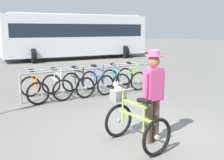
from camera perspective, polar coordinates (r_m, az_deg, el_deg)
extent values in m
plane|color=slate|center=(5.47, 7.40, -11.75)|extent=(80.00, 80.00, 0.00)
cylinder|color=#99999E|center=(7.92, -19.01, -1.90)|extent=(0.06, 0.06, 0.85)
cylinder|color=#99999E|center=(9.84, 7.84, 1.01)|extent=(0.06, 0.06, 0.85)
cylinder|color=#99999E|center=(8.57, -4.14, 2.49)|extent=(4.55, 0.14, 0.05)
torus|color=black|center=(8.69, -17.06, -1.33)|extent=(0.66, 0.11, 0.66)
cylinder|color=#B7B7BC|center=(8.69, -17.06, -1.33)|extent=(0.08, 0.07, 0.08)
torus|color=black|center=(7.71, -15.56, -2.76)|extent=(0.66, 0.11, 0.66)
cylinder|color=#B7B7BC|center=(7.71, -15.56, -2.76)|extent=(0.08, 0.07, 0.08)
cube|color=orange|center=(8.15, -16.44, -0.46)|extent=(0.09, 0.92, 0.04)
cube|color=orange|center=(8.07, -16.45, 1.05)|extent=(0.07, 0.61, 0.04)
cylinder|color=orange|center=(8.32, -16.72, 0.10)|extent=(0.03, 0.03, 0.55)
cube|color=black|center=(8.28, -16.83, 1.97)|extent=(0.13, 0.25, 0.06)
cylinder|color=orange|center=(7.76, -15.88, -0.31)|extent=(0.03, 0.03, 0.63)
cylinder|color=#B7B7BC|center=(7.71, -16.00, 1.99)|extent=(0.52, 0.06, 0.03)
torus|color=black|center=(8.86, -12.84, -0.89)|extent=(0.66, 0.09, 0.66)
cylinder|color=#B7B7BC|center=(8.86, -12.84, -0.89)|extent=(0.08, 0.06, 0.08)
torus|color=black|center=(7.92, -10.48, -2.18)|extent=(0.66, 0.09, 0.66)
cylinder|color=#B7B7BC|center=(7.92, -10.48, -2.18)|extent=(0.08, 0.06, 0.08)
cube|color=silver|center=(8.34, -11.79, 0.01)|extent=(0.04, 0.92, 0.04)
cube|color=silver|center=(8.26, -11.73, 1.49)|extent=(0.04, 0.61, 0.04)
cylinder|color=silver|center=(8.51, -12.22, 0.54)|extent=(0.03, 0.03, 0.55)
cube|color=black|center=(8.46, -12.29, 2.37)|extent=(0.12, 0.24, 0.06)
cylinder|color=silver|center=(7.97, -10.87, 0.20)|extent=(0.03, 0.03, 0.63)
cylinder|color=#B7B7BC|center=(7.92, -10.95, 2.44)|extent=(0.52, 0.03, 0.03)
torus|color=black|center=(9.08, -8.78, -0.46)|extent=(0.66, 0.09, 0.66)
cylinder|color=#B7B7BC|center=(9.08, -8.78, -0.46)|extent=(0.08, 0.06, 0.08)
torus|color=black|center=(8.19, -5.72, -1.62)|extent=(0.66, 0.09, 0.66)
cylinder|color=#B7B7BC|center=(8.19, -5.72, -1.62)|extent=(0.08, 0.06, 0.08)
cube|color=black|center=(8.59, -7.37, 0.46)|extent=(0.07, 0.92, 0.04)
cube|color=black|center=(8.51, -7.25, 1.90)|extent=(0.06, 0.61, 0.04)
cylinder|color=black|center=(8.74, -7.92, 0.96)|extent=(0.03, 0.03, 0.55)
cube|color=black|center=(8.70, -7.96, 2.75)|extent=(0.13, 0.24, 0.06)
cylinder|color=black|center=(8.23, -6.17, 0.67)|extent=(0.03, 0.03, 0.63)
cylinder|color=#B7B7BC|center=(8.18, -6.21, 2.84)|extent=(0.52, 0.05, 0.03)
torus|color=black|center=(9.35, -4.84, -0.04)|extent=(0.66, 0.13, 0.66)
cylinder|color=#B7B7BC|center=(9.35, -4.84, -0.04)|extent=(0.08, 0.07, 0.08)
torus|color=black|center=(8.50, -1.39, -1.11)|extent=(0.66, 0.13, 0.66)
cylinder|color=#B7B7BC|center=(8.50, -1.39, -1.11)|extent=(0.08, 0.07, 0.08)
cube|color=#2D56B7|center=(8.88, -3.21, 0.88)|extent=(0.09, 0.92, 0.04)
cube|color=#2D56B7|center=(8.80, -3.06, 2.27)|extent=(0.07, 0.61, 0.04)
cylinder|color=#2D56B7|center=(9.03, -3.83, 1.35)|extent=(0.03, 0.03, 0.55)
cube|color=black|center=(8.99, -3.85, 3.08)|extent=(0.13, 0.25, 0.06)
cylinder|color=#2D56B7|center=(8.54, -1.85, 1.10)|extent=(0.03, 0.03, 0.63)
cylinder|color=#B7B7BC|center=(8.49, -1.86, 3.20)|extent=(0.52, 0.06, 0.03)
torus|color=black|center=(9.72, -0.54, 0.42)|extent=(0.66, 0.18, 0.66)
cylinder|color=#B7B7BC|center=(9.72, -0.54, 0.42)|extent=(0.09, 0.07, 0.08)
torus|color=black|center=(8.80, 1.97, -0.70)|extent=(0.66, 0.18, 0.66)
cylinder|color=#B7B7BC|center=(8.80, 1.97, -0.70)|extent=(0.09, 0.07, 0.08)
cube|color=teal|center=(9.22, 0.66, 1.26)|extent=(0.18, 0.91, 0.04)
cube|color=teal|center=(9.14, 0.78, 2.60)|extent=(0.13, 0.61, 0.04)
cylinder|color=teal|center=(9.38, 0.21, 1.74)|extent=(0.03, 0.03, 0.55)
cube|color=black|center=(9.34, 0.21, 3.40)|extent=(0.16, 0.26, 0.06)
cylinder|color=teal|center=(8.85, 1.65, 1.45)|extent=(0.03, 0.03, 0.63)
cylinder|color=#B7B7BC|center=(8.81, 1.66, 3.47)|extent=(0.52, 0.11, 0.03)
torus|color=black|center=(10.07, 2.82, 0.78)|extent=(0.66, 0.14, 0.66)
cylinder|color=#B7B7BC|center=(10.07, 2.82, 0.78)|extent=(0.09, 0.07, 0.08)
torus|color=black|center=(9.20, 5.76, -0.24)|extent=(0.66, 0.14, 0.66)
cylinder|color=#B7B7BC|center=(9.20, 5.76, -0.24)|extent=(0.09, 0.07, 0.08)
cube|color=#9ED14C|center=(9.59, 4.24, 1.61)|extent=(0.14, 0.92, 0.04)
cube|color=#9ED14C|center=(9.52, 4.40, 2.91)|extent=(0.11, 0.61, 0.04)
cylinder|color=#9ED14C|center=(9.74, 3.72, 2.06)|extent=(0.03, 0.03, 0.55)
cube|color=black|center=(9.71, 3.74, 3.67)|extent=(0.15, 0.25, 0.06)
cylinder|color=#9ED14C|center=(9.25, 5.41, 1.81)|extent=(0.03, 0.03, 0.63)
cylinder|color=#B7B7BC|center=(9.20, 5.44, 3.75)|extent=(0.52, 0.09, 0.03)
torus|color=black|center=(4.57, 9.61, -11.98)|extent=(0.66, 0.12, 0.66)
cylinder|color=#B7B7BC|center=(4.57, 9.61, -11.98)|extent=(0.09, 0.07, 0.08)
torus|color=black|center=(5.27, 1.43, -8.69)|extent=(0.66, 0.12, 0.66)
cylinder|color=#B7B7BC|center=(5.27, 1.43, -8.69)|extent=(0.09, 0.07, 0.08)
cube|color=#9ED14C|center=(4.83, 5.25, -7.75)|extent=(0.13, 0.92, 0.04)
cube|color=#9ED14C|center=(4.80, 4.90, -5.06)|extent=(0.10, 0.61, 0.04)
cylinder|color=#9ED14C|center=(4.69, 6.79, -7.73)|extent=(0.03, 0.03, 0.55)
cube|color=black|center=(4.61, 6.86, -4.49)|extent=(0.14, 0.25, 0.06)
cylinder|color=#9ED14C|center=(5.08, 2.31, -5.71)|extent=(0.03, 0.03, 0.63)
cylinder|color=#B7B7BC|center=(5.00, 2.34, -2.25)|extent=(0.52, 0.08, 0.03)
cube|color=gray|center=(5.14, 1.32, -3.26)|extent=(0.28, 0.22, 0.22)
ellipsoid|color=beige|center=(5.12, 1.32, -2.18)|extent=(0.19, 0.18, 0.16)
sphere|color=beige|center=(5.16, 0.76, -0.93)|extent=(0.11, 0.11, 0.11)
cylinder|color=brown|center=(5.14, 9.26, -8.41)|extent=(0.14, 0.14, 0.82)
cylinder|color=brown|center=(5.02, 7.85, -8.86)|extent=(0.14, 0.14, 0.82)
cube|color=#E54C8C|center=(4.89, 8.79, -0.87)|extent=(0.36, 0.24, 0.58)
cylinder|color=#E54C8C|center=(5.05, 10.64, -1.15)|extent=(0.09, 0.09, 0.55)
cylinder|color=#E54C8C|center=(4.73, 7.14, -1.85)|extent=(0.09, 0.09, 0.55)
sphere|color=#9E7051|center=(4.82, 8.94, 4.02)|extent=(0.22, 0.22, 0.22)
cylinder|color=#E05999|center=(4.81, 8.97, 5.20)|extent=(0.32, 0.32, 0.02)
cylinder|color=#E05999|center=(4.81, 8.99, 5.79)|extent=(0.20, 0.20, 0.09)
cube|color=silver|center=(19.20, -7.71, 9.46)|extent=(10.17, 3.29, 2.70)
cube|color=#19232D|center=(19.19, -7.74, 10.50)|extent=(9.37, 3.25, 0.84)
cube|color=silver|center=(19.21, -7.82, 13.60)|extent=(9.15, 2.96, 0.08)
cylinder|color=black|center=(17.22, -16.49, 4.96)|extent=(0.32, 0.92, 0.90)
cylinder|color=black|center=(19.67, -17.86, 5.57)|extent=(0.32, 0.92, 0.90)
cylinder|color=black|center=(19.48, 2.73, 6.03)|extent=(0.32, 0.92, 0.90)
cylinder|color=black|center=(21.68, -0.56, 6.53)|extent=(0.32, 0.92, 0.90)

